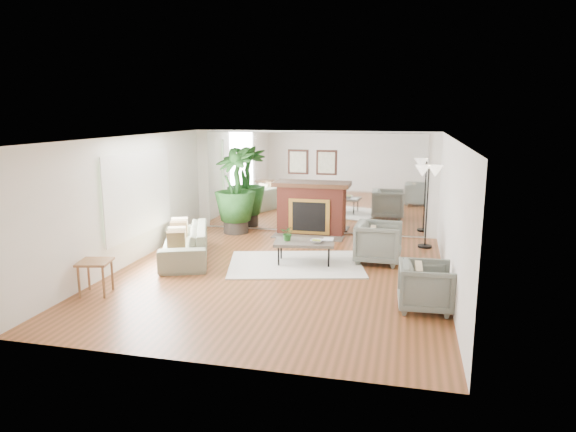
% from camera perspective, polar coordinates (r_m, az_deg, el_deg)
% --- Properties ---
extents(ground, '(7.00, 7.00, 0.00)m').
position_cam_1_polar(ground, '(9.52, -1.18, -6.53)').
color(ground, brown).
rests_on(ground, ground).
extents(wall_left, '(0.02, 7.00, 2.50)m').
position_cam_1_polar(wall_left, '(10.35, -17.46, 1.54)').
color(wall_left, white).
rests_on(wall_left, ground).
extents(wall_right, '(0.02, 7.00, 2.50)m').
position_cam_1_polar(wall_right, '(8.96, 17.65, 0.04)').
color(wall_right, white).
rests_on(wall_right, ground).
extents(wall_back, '(6.00, 0.02, 2.50)m').
position_cam_1_polar(wall_back, '(12.58, 2.74, 3.74)').
color(wall_back, white).
rests_on(wall_back, ground).
extents(mirror_panel, '(5.40, 0.04, 2.40)m').
position_cam_1_polar(mirror_panel, '(12.56, 2.73, 3.73)').
color(mirror_panel, silver).
rests_on(mirror_panel, wall_back).
extents(window_panel, '(0.04, 2.40, 1.50)m').
position_cam_1_polar(window_panel, '(10.67, -16.27, 2.43)').
color(window_panel, '#B2E09E').
rests_on(window_panel, wall_left).
extents(fireplace, '(1.85, 0.83, 2.05)m').
position_cam_1_polar(fireplace, '(12.45, 2.52, 0.91)').
color(fireplace, maroon).
rests_on(fireplace, ground).
extents(area_rug, '(2.94, 2.41, 0.03)m').
position_cam_1_polar(area_rug, '(10.11, 0.84, -5.37)').
color(area_rug, silver).
rests_on(area_rug, ground).
extents(coffee_table, '(1.24, 0.83, 0.46)m').
position_cam_1_polar(coffee_table, '(10.06, 1.82, -3.02)').
color(coffee_table, '#575045').
rests_on(coffee_table, ground).
extents(sofa, '(1.66, 2.44, 0.66)m').
position_cam_1_polar(sofa, '(10.65, -11.42, -2.93)').
color(sofa, gray).
rests_on(sofa, ground).
extents(armchair_back, '(0.93, 0.90, 0.81)m').
position_cam_1_polar(armchair_back, '(10.32, 10.03, -2.93)').
color(armchair_back, slate).
rests_on(armchair_back, ground).
extents(armchair_front, '(0.84, 0.82, 0.73)m').
position_cam_1_polar(armchair_front, '(8.07, 15.06, -7.58)').
color(armchair_front, slate).
rests_on(armchair_front, ground).
extents(side_table, '(0.59, 0.59, 0.57)m').
position_cam_1_polar(side_table, '(8.98, -20.66, -5.25)').
color(side_table, brown).
rests_on(side_table, ground).
extents(potted_ficus, '(1.30, 1.30, 2.10)m').
position_cam_1_polar(potted_ficus, '(12.60, -5.89, 3.13)').
color(potted_ficus, black).
rests_on(potted_ficus, ground).
extents(floor_lamp, '(0.59, 0.33, 1.82)m').
position_cam_1_polar(floor_lamp, '(11.49, 15.35, 4.14)').
color(floor_lamp, black).
rests_on(floor_lamp, ground).
extents(tabletop_plant, '(0.30, 0.27, 0.30)m').
position_cam_1_polar(tabletop_plant, '(10.05, -0.02, -1.93)').
color(tabletop_plant, '#2A6A27').
rests_on(tabletop_plant, coffee_table).
extents(fruit_bowl, '(0.25, 0.25, 0.06)m').
position_cam_1_polar(fruit_bowl, '(9.94, 3.17, -2.81)').
color(fruit_bowl, brown).
rests_on(fruit_bowl, coffee_table).
extents(book, '(0.22, 0.29, 0.02)m').
position_cam_1_polar(book, '(10.17, 3.93, -2.59)').
color(book, brown).
rests_on(book, coffee_table).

